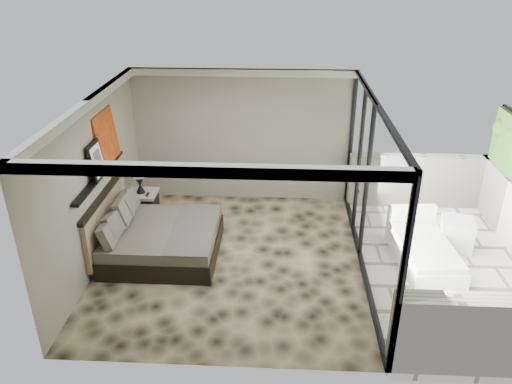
# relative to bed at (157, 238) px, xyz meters

# --- Properties ---
(floor) EXTENTS (5.00, 5.00, 0.00)m
(floor) POSITION_rel_bed_xyz_m (1.33, -0.12, -0.32)
(floor) COLOR black
(floor) RESTS_ON ground
(ceiling) EXTENTS (4.50, 5.00, 0.02)m
(ceiling) POSITION_rel_bed_xyz_m (1.33, -0.12, 2.47)
(ceiling) COLOR silver
(ceiling) RESTS_ON back_wall
(back_wall) EXTENTS (4.50, 0.02, 2.80)m
(back_wall) POSITION_rel_bed_xyz_m (1.33, 2.37, 1.08)
(back_wall) COLOR gray
(back_wall) RESTS_ON floor
(left_wall) EXTENTS (0.02, 5.00, 2.80)m
(left_wall) POSITION_rel_bed_xyz_m (-0.91, -0.12, 1.08)
(left_wall) COLOR gray
(left_wall) RESTS_ON floor
(glass_wall) EXTENTS (0.08, 5.00, 2.80)m
(glass_wall) POSITION_rel_bed_xyz_m (3.58, -0.12, 1.08)
(glass_wall) COLOR white
(glass_wall) RESTS_ON floor
(terrace_slab) EXTENTS (3.00, 5.00, 0.12)m
(terrace_slab) POSITION_rel_bed_xyz_m (5.08, -0.12, -0.38)
(terrace_slab) COLOR beige
(terrace_slab) RESTS_ON ground
(picture_ledge) EXTENTS (0.12, 2.20, 0.05)m
(picture_ledge) POSITION_rel_bed_xyz_m (-0.85, -0.02, 1.18)
(picture_ledge) COLOR black
(picture_ledge) RESTS_ON left_wall
(bed) EXTENTS (1.98, 1.92, 1.09)m
(bed) POSITION_rel_bed_xyz_m (0.00, 0.00, 0.00)
(bed) COLOR black
(bed) RESTS_ON floor
(nightstand) EXTENTS (0.71, 0.71, 0.55)m
(nightstand) POSITION_rel_bed_xyz_m (-0.60, 1.40, -0.05)
(nightstand) COLOR black
(nightstand) RESTS_ON floor
(table_lamp) EXTENTS (0.31, 0.31, 0.58)m
(table_lamp) POSITION_rel_bed_xyz_m (-0.63, 1.40, 0.56)
(table_lamp) COLOR black
(table_lamp) RESTS_ON nightstand
(abstract_canvas) EXTENTS (0.13, 0.90, 0.90)m
(abstract_canvas) POSITION_rel_bed_xyz_m (-0.87, 0.56, 1.65)
(abstract_canvas) COLOR #AF1E0F
(abstract_canvas) RESTS_ON picture_ledge
(framed_print) EXTENTS (0.11, 0.50, 0.60)m
(framed_print) POSITION_rel_bed_xyz_m (-0.81, -0.14, 1.50)
(framed_print) COLOR black
(framed_print) RESTS_ON picture_ledge
(ottoman) EXTENTS (0.67, 0.67, 0.56)m
(ottoman) POSITION_rel_bed_xyz_m (5.32, 0.50, -0.05)
(ottoman) COLOR silver
(ottoman) RESTS_ON terrace_slab
(lounger) EXTENTS (1.02, 1.82, 0.68)m
(lounger) POSITION_rel_bed_xyz_m (4.63, 0.03, -0.11)
(lounger) COLOR silver
(lounger) RESTS_ON terrace_slab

